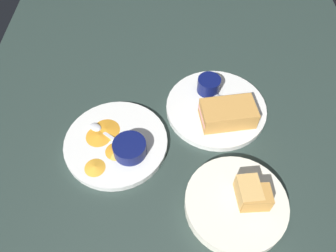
{
  "coord_description": "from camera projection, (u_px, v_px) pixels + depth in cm",
  "views": [
    {
      "loc": [
        3.47,
        51.02,
        65.95
      ],
      "look_at": [
        3.22,
        4.68,
        3.0
      ],
      "focal_mm": 34.86,
      "sensor_mm": 36.0,
      "label": 1
    }
  ],
  "objects": [
    {
      "name": "plantain_chip_scatter",
      "position": [
        107.0,
        143.0,
        0.77
      ],
      "size": [
        13.13,
        17.71,
        0.6
      ],
      "color": "orange",
      "rests_on": "plate_chips_companion"
    },
    {
      "name": "ramekin_dark_sauce",
      "position": [
        209.0,
        84.0,
        0.85
      ],
      "size": [
        6.02,
        6.02,
        4.06
      ],
      "color": "#0C144C",
      "rests_on": "plate_sandwich_main"
    },
    {
      "name": "sandwich_half_near",
      "position": [
        228.0,
        114.0,
        0.79
      ],
      "size": [
        14.1,
        9.33,
        4.8
      ],
      "color": "#C68C42",
      "rests_on": "plate_sandwich_main"
    },
    {
      "name": "ground_plane",
      "position": [
        180.0,
        122.0,
        0.85
      ],
      "size": [
        110.0,
        110.0,
        3.0
      ],
      "primitive_type": "cube",
      "color": "#283833"
    },
    {
      "name": "spoon_by_gravy_ramekin",
      "position": [
        99.0,
        130.0,
        0.79
      ],
      "size": [
        8.83,
        7.04,
        0.8
      ],
      "color": "silver",
      "rests_on": "plate_chips_companion"
    },
    {
      "name": "plate_chips_companion",
      "position": [
        116.0,
        143.0,
        0.78
      ],
      "size": [
        24.62,
        24.62,
        1.6
      ],
      "primitive_type": "cylinder",
      "color": "silver",
      "rests_on": "ground_plane"
    },
    {
      "name": "plate_sandwich_main",
      "position": [
        216.0,
        108.0,
        0.84
      ],
      "size": [
        25.72,
        25.72,
        1.6
      ],
      "primitive_type": "cylinder",
      "color": "silver",
      "rests_on": "ground_plane"
    },
    {
      "name": "bread_basket_rear",
      "position": [
        238.0,
        203.0,
        0.68
      ],
      "size": [
        21.34,
        21.34,
        7.36
      ],
      "color": "silver",
      "rests_on": "ground_plane"
    },
    {
      "name": "spoon_by_dark_ramekin",
      "position": [
        221.0,
        101.0,
        0.84
      ],
      "size": [
        6.89,
        8.92,
        0.8
      ],
      "color": "silver",
      "rests_on": "plate_sandwich_main"
    },
    {
      "name": "ramekin_light_gravy",
      "position": [
        130.0,
        148.0,
        0.74
      ],
      "size": [
        7.68,
        7.68,
        3.3
      ],
      "color": "#0C144C",
      "rests_on": "plate_chips_companion"
    }
  ]
}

